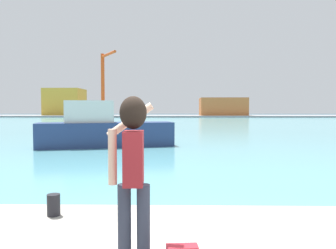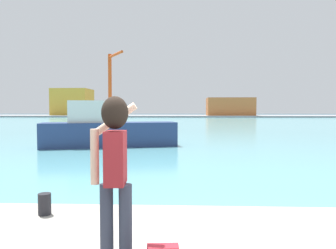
{
  "view_description": "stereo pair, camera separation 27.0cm",
  "coord_description": "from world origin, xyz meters",
  "px_view_note": "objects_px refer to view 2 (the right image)",
  "views": [
    {
      "loc": [
        -0.41,
        -3.31,
        2.16
      ],
      "look_at": [
        -0.63,
        7.8,
        1.64
      ],
      "focal_mm": 34.37,
      "sensor_mm": 36.0,
      "label": 1
    },
    {
      "loc": [
        -0.14,
        -3.3,
        2.16
      ],
      "look_at": [
        -0.63,
        7.8,
        1.64
      ],
      "focal_mm": 34.37,
      "sensor_mm": 36.0,
      "label": 2
    }
  ],
  "objects_px": {
    "person_photographer": "(115,161)",
    "port_crane": "(111,79)",
    "warehouse_right": "(230,107)",
    "boat_moored": "(107,130)",
    "harbor_bollard": "(45,204)",
    "warehouse_left": "(73,102)"
  },
  "relations": [
    {
      "from": "warehouse_left",
      "to": "port_crane",
      "type": "xyz_separation_m",
      "value": [
        13.6,
        -7.71,
        6.32
      ]
    },
    {
      "from": "warehouse_left",
      "to": "port_crane",
      "type": "relative_size",
      "value": 0.62
    },
    {
      "from": "person_photographer",
      "to": "port_crane",
      "type": "height_order",
      "value": "port_crane"
    },
    {
      "from": "person_photographer",
      "to": "warehouse_left",
      "type": "bearing_deg",
      "value": 16.23
    },
    {
      "from": "warehouse_right",
      "to": "port_crane",
      "type": "xyz_separation_m",
      "value": [
        -33.51,
        -3.53,
        7.78
      ]
    },
    {
      "from": "person_photographer",
      "to": "warehouse_right",
      "type": "height_order",
      "value": "warehouse_right"
    },
    {
      "from": "warehouse_left",
      "to": "port_crane",
      "type": "bearing_deg",
      "value": -29.54
    },
    {
      "from": "warehouse_left",
      "to": "boat_moored",
      "type": "bearing_deg",
      "value": -69.67
    },
    {
      "from": "port_crane",
      "to": "boat_moored",
      "type": "bearing_deg",
      "value": -77.66
    },
    {
      "from": "person_photographer",
      "to": "boat_moored",
      "type": "height_order",
      "value": "boat_moored"
    },
    {
      "from": "warehouse_left",
      "to": "warehouse_right",
      "type": "height_order",
      "value": "warehouse_left"
    },
    {
      "from": "harbor_bollard",
      "to": "warehouse_right",
      "type": "relative_size",
      "value": 0.02
    },
    {
      "from": "warehouse_right",
      "to": "port_crane",
      "type": "distance_m",
      "value": 34.58
    },
    {
      "from": "harbor_bollard",
      "to": "warehouse_right",
      "type": "xyz_separation_m",
      "value": [
        15.74,
        87.98,
        2.23
      ]
    },
    {
      "from": "boat_moored",
      "to": "warehouse_left",
      "type": "height_order",
      "value": "warehouse_left"
    },
    {
      "from": "person_photographer",
      "to": "port_crane",
      "type": "distance_m",
      "value": 88.48
    },
    {
      "from": "person_photographer",
      "to": "harbor_bollard",
      "type": "relative_size",
      "value": 5.37
    },
    {
      "from": "person_photographer",
      "to": "harbor_bollard",
      "type": "bearing_deg",
      "value": 40.94
    },
    {
      "from": "harbor_bollard",
      "to": "port_crane",
      "type": "bearing_deg",
      "value": 101.88
    },
    {
      "from": "boat_moored",
      "to": "warehouse_right",
      "type": "height_order",
      "value": "warehouse_right"
    },
    {
      "from": "harbor_bollard",
      "to": "person_photographer",
      "type": "bearing_deg",
      "value": -46.0
    },
    {
      "from": "person_photographer",
      "to": "warehouse_right",
      "type": "xyz_separation_m",
      "value": [
        14.35,
        89.42,
        1.33
      ]
    }
  ]
}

